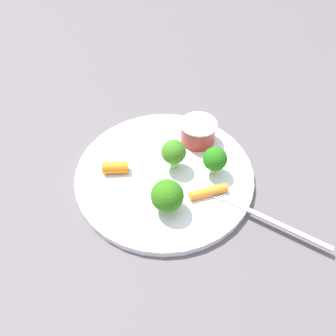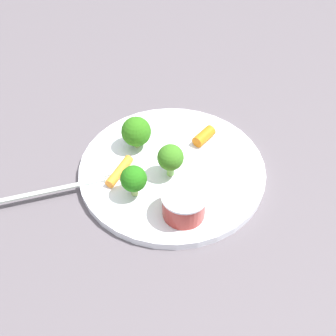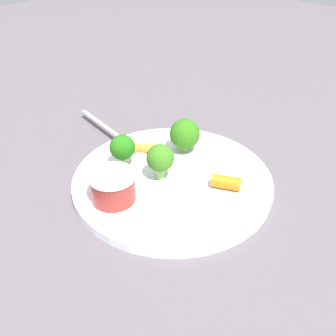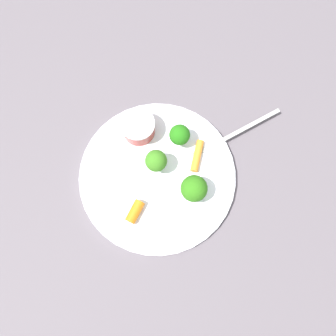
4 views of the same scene
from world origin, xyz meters
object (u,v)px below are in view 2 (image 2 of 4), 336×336
at_px(plate, 172,169).
at_px(broccoli_floret_2, 171,158).
at_px(broccoli_floret_1, 134,179).
at_px(fork, 63,188).
at_px(sauce_cup, 184,204).
at_px(broccoli_floret_0, 136,132).
at_px(carrot_stick_0, 204,136).
at_px(carrot_stick_1, 120,171).

distance_m(plate, broccoli_floret_2, 0.04).
relative_size(broccoli_floret_1, broccoli_floret_2, 0.93).
height_order(broccoli_floret_2, fork, broccoli_floret_2).
relative_size(plate, sauce_cup, 4.60).
xyz_separation_m(broccoli_floret_0, broccoli_floret_1, (0.09, -0.04, 0.00)).
bearing_deg(fork, broccoli_floret_2, 76.09).
bearing_deg(carrot_stick_0, fork, -88.28).
height_order(sauce_cup, broccoli_floret_1, broccoli_floret_1).
xyz_separation_m(plate, broccoli_floret_2, (0.01, -0.01, 0.04)).
distance_m(broccoli_floret_0, carrot_stick_1, 0.07).
height_order(sauce_cup, carrot_stick_0, sauce_cup).
distance_m(plate, fork, 0.16).
bearing_deg(fork, carrot_stick_1, 84.99).
distance_m(broccoli_floret_0, broccoli_floret_1, 0.09).
xyz_separation_m(sauce_cup, carrot_stick_1, (-0.10, -0.05, -0.01)).
height_order(broccoli_floret_1, fork, broccoli_floret_1).
distance_m(broccoli_floret_2, fork, 0.15).
bearing_deg(broccoli_floret_0, broccoli_floret_1, -23.41).
xyz_separation_m(plate, fork, (-0.02, -0.15, 0.01)).
bearing_deg(plate, sauce_cup, -15.06).
relative_size(plate, fork, 1.51).
distance_m(sauce_cup, broccoli_floret_1, 0.07).
bearing_deg(carrot_stick_1, plate, 78.36).
bearing_deg(sauce_cup, carrot_stick_1, -152.35).
bearing_deg(broccoli_floret_0, carrot_stick_1, -44.65).
bearing_deg(broccoli_floret_1, broccoli_floret_2, 102.63).
height_order(broccoli_floret_1, carrot_stick_0, broccoli_floret_1).
bearing_deg(broccoli_floret_0, plate, 27.01).
distance_m(broccoli_floret_1, carrot_stick_1, 0.05).
distance_m(broccoli_floret_2, carrot_stick_1, 0.08).
xyz_separation_m(plate, sauce_cup, (0.08, -0.02, 0.02)).
height_order(broccoli_floret_2, carrot_stick_0, broccoli_floret_2).
height_order(plate, carrot_stick_1, carrot_stick_1).
relative_size(plate, carrot_stick_0, 7.19).
xyz_separation_m(sauce_cup, broccoli_floret_0, (-0.14, -0.01, 0.01)).
bearing_deg(carrot_stick_1, fork, -95.01).
relative_size(sauce_cup, carrot_stick_0, 1.56).
xyz_separation_m(broccoli_floret_0, carrot_stick_1, (0.04, -0.04, -0.02)).
relative_size(plate, broccoli_floret_0, 5.25).
distance_m(sauce_cup, fork, 0.17).
distance_m(broccoli_floret_0, carrot_stick_0, 0.10).
bearing_deg(broccoli_floret_0, broccoli_floret_2, 16.29).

